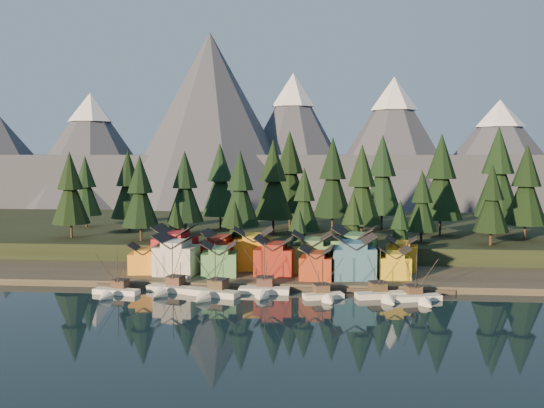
# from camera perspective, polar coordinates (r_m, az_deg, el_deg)

# --- Properties ---
(ground) EXTENTS (500.00, 500.00, 0.00)m
(ground) POSITION_cam_1_polar(r_m,az_deg,el_deg) (121.81, -0.64, -9.73)
(ground) COLOR black
(ground) RESTS_ON ground
(shore_strip) EXTENTS (400.00, 50.00, 1.50)m
(shore_strip) POSITION_cam_1_polar(r_m,az_deg,el_deg) (160.57, 0.78, -5.92)
(shore_strip) COLOR #332F25
(shore_strip) RESTS_ON ground
(hillside) EXTENTS (420.00, 100.00, 6.00)m
(hillside) POSITION_cam_1_polar(r_m,az_deg,el_deg) (209.51, 1.79, -2.79)
(hillside) COLOR black
(hillside) RESTS_ON ground
(dock) EXTENTS (80.00, 4.00, 1.00)m
(dock) POSITION_cam_1_polar(r_m,az_deg,el_deg) (137.67, 0.05, -7.82)
(dock) COLOR #423A2F
(dock) RESTS_ON ground
(mountain_ridge) EXTENTS (560.00, 190.00, 90.00)m
(mountain_ridge) POSITION_cam_1_polar(r_m,az_deg,el_deg) (331.38, 2.28, 3.97)
(mountain_ridge) COLOR #464B5A
(mountain_ridge) RESTS_ON ground
(boat_0) EXTENTS (10.67, 11.36, 10.72)m
(boat_0) POSITION_cam_1_polar(r_m,az_deg,el_deg) (136.10, -14.69, -7.51)
(boat_0) COLOR white
(boat_0) RESTS_ON ground
(boat_1) EXTENTS (11.66, 12.20, 11.92)m
(boat_1) POSITION_cam_1_polar(r_m,az_deg,el_deg) (135.80, -9.73, -7.35)
(boat_1) COLOR beige
(boat_1) RESTS_ON ground
(boat_2) EXTENTS (11.87, 12.34, 12.60)m
(boat_2) POSITION_cam_1_polar(r_m,az_deg,el_deg) (130.42, -5.76, -7.73)
(boat_2) COLOR beige
(boat_2) RESTS_ON ground
(boat_3) EXTENTS (11.36, 12.35, 12.19)m
(boat_3) POSITION_cam_1_polar(r_m,az_deg,el_deg) (132.27, -0.81, -7.57)
(boat_3) COLOR white
(boat_3) RESTS_ON ground
(boat_4) EXTENTS (9.15, 9.65, 10.69)m
(boat_4) POSITION_cam_1_polar(r_m,az_deg,el_deg) (128.32, 4.99, -8.04)
(boat_4) COLOR silver
(boat_4) RESTS_ON ground
(boat_5) EXTENTS (11.44, 11.99, 11.57)m
(boat_5) POSITION_cam_1_polar(r_m,az_deg,el_deg) (130.18, 10.42, -7.92)
(boat_5) COLOR silver
(boat_5) RESTS_ON ground
(boat_6) EXTENTS (10.79, 11.30, 10.70)m
(boat_6) POSITION_cam_1_polar(r_m,az_deg,el_deg) (129.68, 13.70, -8.10)
(boat_6) COLOR white
(boat_6) RESTS_ON ground
(house_front_0) EXTENTS (7.96, 7.62, 7.20)m
(house_front_0) POSITION_cam_1_polar(r_m,az_deg,el_deg) (150.97, -11.88, -4.95)
(house_front_0) COLOR orange
(house_front_0) RESTS_ON shore_strip
(house_front_1) EXTENTS (10.17, 9.83, 9.76)m
(house_front_1) POSITION_cam_1_polar(r_m,az_deg,el_deg) (147.77, -8.98, -4.59)
(house_front_1) COLOR beige
(house_front_1) RESTS_ON shore_strip
(house_front_2) EXTENTS (8.99, 9.05, 8.08)m
(house_front_2) POSITION_cam_1_polar(r_m,az_deg,el_deg) (145.54, -4.95, -5.04)
(house_front_2) COLOR #48854C
(house_front_2) RESTS_ON shore_strip
(house_front_3) EXTENTS (9.58, 9.18, 9.22)m
(house_front_3) POSITION_cam_1_polar(r_m,az_deg,el_deg) (145.66, 0.25, -4.78)
(house_front_3) COLOR maroon
(house_front_3) RESTS_ON shore_strip
(house_front_4) EXTENTS (8.19, 8.72, 7.59)m
(house_front_4) POSITION_cam_1_polar(r_m,az_deg,el_deg) (141.19, 4.25, -5.45)
(house_front_4) COLOR maroon
(house_front_4) RESTS_ON shore_strip
(house_front_5) EXTENTS (10.77, 9.98, 10.34)m
(house_front_5) POSITION_cam_1_polar(r_m,az_deg,el_deg) (142.69, 7.60, -4.78)
(house_front_5) COLOR #35637D
(house_front_5) RESTS_ON shore_strip
(house_front_6) EXTENTS (7.49, 7.09, 7.34)m
(house_front_6) POSITION_cam_1_polar(r_m,az_deg,el_deg) (144.61, 11.39, -5.34)
(house_front_6) COLOR gold
(house_front_6) RESTS_ON shore_strip
(house_back_0) EXTENTS (10.34, 9.96, 10.82)m
(house_back_0) POSITION_cam_1_polar(r_m,az_deg,el_deg) (156.45, -9.10, -3.87)
(house_back_0) COLOR #A41922
(house_back_0) RESTS_ON shore_strip
(house_back_1) EXTENTS (8.97, 9.07, 9.47)m
(house_back_1) POSITION_cam_1_polar(r_m,az_deg,el_deg) (155.69, -4.92, -4.13)
(house_back_1) COLOR maroon
(house_back_1) RESTS_ON shore_strip
(house_back_2) EXTENTS (10.87, 10.17, 10.40)m
(house_back_2) POSITION_cam_1_polar(r_m,az_deg,el_deg) (152.99, -1.78, -4.09)
(house_back_2) COLOR gold
(house_back_2) RESTS_ON shore_strip
(house_back_3) EXTENTS (9.76, 8.70, 9.86)m
(house_back_3) POSITION_cam_1_polar(r_m,az_deg,el_deg) (149.62, 3.82, -4.41)
(house_back_3) COLOR #4B7841
(house_back_3) RESTS_ON shore_strip
(house_back_4) EXTENTS (11.96, 11.64, 11.07)m
(house_back_4) POSITION_cam_1_polar(r_m,az_deg,el_deg) (151.07, 7.78, -4.11)
(house_back_4) COLOR #3E733F
(house_back_4) RESTS_ON shore_strip
(house_back_5) EXTENTS (8.73, 8.81, 8.43)m
(house_back_5) POSITION_cam_1_polar(r_m,az_deg,el_deg) (154.69, 12.11, -4.48)
(house_back_5) COLOR #BF861B
(house_back_5) RESTS_ON shore_strip
(tree_hill_0) EXTENTS (10.85, 10.85, 25.27)m
(tree_hill_0) POSITION_cam_1_polar(r_m,az_deg,el_deg) (185.01, -18.45, 1.20)
(tree_hill_0) COLOR #332319
(tree_hill_0) RESTS_ON hillside
(tree_hill_1) EXTENTS (11.05, 11.05, 25.73)m
(tree_hill_1) POSITION_cam_1_polar(r_m,az_deg,el_deg) (195.64, -13.36, 1.57)
(tree_hill_1) COLOR #332319
(tree_hill_1) RESTS_ON hillside
(tree_hill_2) EXTENTS (10.39, 10.39, 24.21)m
(tree_hill_2) POSITION_cam_1_polar(r_m,az_deg,el_deg) (173.62, -12.30, 0.93)
(tree_hill_2) COLOR #332319
(tree_hill_2) RESTS_ON hillside
(tree_hill_3) EXTENTS (10.96, 10.96, 25.53)m
(tree_hill_3) POSITION_cam_1_polar(r_m,az_deg,el_deg) (182.51, -8.18, 1.40)
(tree_hill_3) COLOR #332319
(tree_hill_3) RESTS_ON hillside
(tree_hill_4) EXTENTS (12.04, 12.04, 28.05)m
(tree_hill_4) POSITION_cam_1_polar(r_m,az_deg,el_deg) (195.51, -4.90, 2.05)
(tree_hill_4) COLOR #332319
(tree_hill_4) RESTS_ON hillside
(tree_hill_5) EXTENTS (11.01, 11.01, 25.65)m
(tree_hill_5) POSITION_cam_1_polar(r_m,az_deg,el_deg) (169.36, -3.02, 1.21)
(tree_hill_5) COLOR #332319
(tree_hill_5) RESTS_ON hillside
(tree_hill_6) EXTENTS (12.42, 12.42, 28.92)m
(tree_hill_6) POSITION_cam_1_polar(r_m,az_deg,el_deg) (183.25, 0.12, 2.04)
(tree_hill_6) COLOR #332319
(tree_hill_6) RESTS_ON hillside
(tree_hill_7) EXTENTS (8.95, 8.95, 20.84)m
(tree_hill_7) POSITION_cam_1_polar(r_m,az_deg,el_deg) (165.99, 3.05, 0.22)
(tree_hill_7) COLOR #332319
(tree_hill_7) RESTS_ON hillside
(tree_hill_8) EXTENTS (12.75, 12.75, 29.71)m
(tree_hill_8) POSITION_cam_1_polar(r_m,az_deg,el_deg) (189.57, 5.73, 2.24)
(tree_hill_8) COLOR #332319
(tree_hill_8) RESTS_ON hillside
(tree_hill_9) EXTENTS (11.69, 11.69, 27.24)m
(tree_hill_9) POSITION_cam_1_polar(r_m,az_deg,el_deg) (172.95, 8.45, 1.52)
(tree_hill_9) COLOR #332319
(tree_hill_9) RESTS_ON hillside
(tree_hill_10) EXTENTS (13.23, 13.23, 30.82)m
(tree_hill_10) POSITION_cam_1_polar(r_m,az_deg,el_deg) (198.38, 10.33, 2.47)
(tree_hill_10) COLOR #332319
(tree_hill_10) RESTS_ON hillside
(tree_hill_11) EXTENTS (8.62, 8.62, 20.08)m
(tree_hill_11) POSITION_cam_1_polar(r_m,az_deg,el_deg) (169.97, 13.92, 0.06)
(tree_hill_11) COLOR #332319
(tree_hill_11) RESTS_ON hillside
(tree_hill_12) EXTENTS (13.11, 13.11, 30.54)m
(tree_hill_12) POSITION_cam_1_polar(r_m,az_deg,el_deg) (186.73, 15.63, 2.19)
(tree_hill_12) COLOR #332319
(tree_hill_12) RESTS_ON hillside
(tree_hill_13) EXTENTS (9.36, 9.36, 21.80)m
(tree_hill_13) POSITION_cam_1_polar(r_m,az_deg,el_deg) (171.68, 19.98, 0.27)
(tree_hill_13) COLOR #332319
(tree_hill_13) RESTS_ON hillside
(tree_hill_14) EXTENTS (14.12, 14.12, 32.90)m
(tree_hill_14) POSITION_cam_1_polar(r_m,az_deg,el_deg) (196.59, 20.48, 2.56)
(tree_hill_14) COLOR #332319
(tree_hill_14) RESTS_ON hillside
(tree_hill_15) EXTENTS (13.80, 13.80, 32.16)m
(tree_hill_15) POSITION_cam_1_polar(r_m,az_deg,el_deg) (199.84, 1.68, 2.77)
(tree_hill_15) COLOR #332319
(tree_hill_15) RESTS_ON hillside
(tree_hill_16) EXTENTS (10.27, 10.27, 23.92)m
(tree_hill_16) POSITION_cam_1_polar(r_m,az_deg,el_deg) (211.30, -17.14, 1.44)
(tree_hill_16) COLOR #332319
(tree_hill_16) RESTS_ON hillside
(tree_hill_17) EXTENTS (11.74, 11.74, 27.36)m
(tree_hill_17) POSITION_cam_1_polar(r_m,az_deg,el_deg) (184.45, 22.81, 1.42)
(tree_hill_17) COLOR #332319
(tree_hill_17) RESTS_ON hillside
(tree_shore_0) EXTENTS (7.07, 7.07, 16.47)m
(tree_shore_0) POSITION_cam_1_polar(r_m,az_deg,el_deg) (163.52, -9.06, -2.33)
(tree_shore_0) COLOR #332319
(tree_shore_0) RESTS_ON shore_strip
(tree_shore_1) EXTENTS (7.19, 7.19, 16.74)m
(tree_shore_1) POSITION_cam_1_polar(r_m,az_deg,el_deg) (160.37, -3.50, -2.36)
(tree_shore_1) COLOR #332319
(tree_shore_1) RESTS_ON shore_strip
(tree_shore_2) EXTENTS (6.33, 6.33, 14.75)m
(tree_shore_2) POSITION_cam_1_polar(r_m,az_deg,el_deg) (158.90, 2.58, -2.82)
(tree_shore_2) COLOR #332319
(tree_shore_2) RESTS_ON shore_strip
(tree_shore_3) EXTENTS (8.22, 8.22, 19.15)m
(tree_shore_3) POSITION_cam_1_polar(r_m,az_deg,el_deg) (158.63, 7.65, -1.99)
(tree_shore_3) COLOR #332319
(tree_shore_3) RESTS_ON shore_strip
(tree_shore_4) EXTENTS (7.39, 7.39, 17.21)m
(tree_shore_4) POSITION_cam_1_polar(r_m,az_deg,el_deg) (159.76, 11.95, -2.39)
(tree_shore_4) COLOR #332319
(tree_shore_4) RESTS_ON shore_strip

